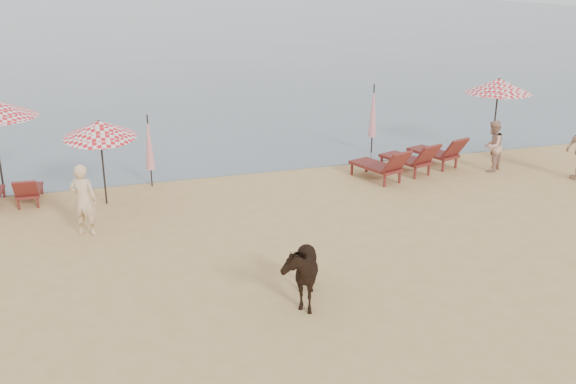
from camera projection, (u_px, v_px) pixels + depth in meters
name	position (u px, v px, depth m)	size (l,w,h in m)	color
ground	(380.00, 350.00, 10.56)	(120.00, 120.00, 0.00)	tan
sea	(112.00, 19.00, 82.59)	(160.00, 140.00, 0.06)	#51606B
lounger_cluster_left	(9.00, 192.00, 16.88)	(1.65, 1.59, 0.56)	maroon
lounger_cluster_right	(412.00, 158.00, 19.54)	(3.70, 2.86, 0.72)	maroon
umbrella_open_left_b	(99.00, 129.00, 16.50)	(1.85, 1.89, 2.36)	black
umbrella_open_right	(499.00, 86.00, 20.93)	(2.13, 2.13, 2.60)	black
umbrella_closed_left	(149.00, 143.00, 18.15)	(0.26, 0.26, 2.10)	black
umbrella_closed_right	(373.00, 111.00, 21.43)	(0.29, 0.29, 2.36)	black
cow	(299.00, 269.00, 11.91)	(0.70, 1.55, 1.31)	black
beachgoer_left	(84.00, 200.00, 14.88)	(0.63, 0.41, 1.73)	#D8AF87
beachgoer_right_a	(493.00, 146.00, 19.72)	(0.77, 0.60, 1.59)	tan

